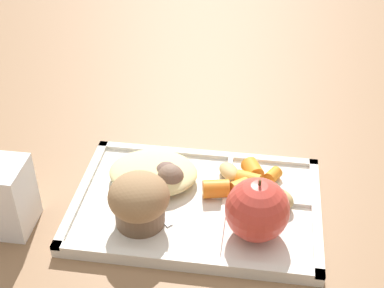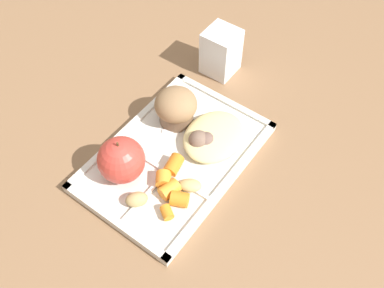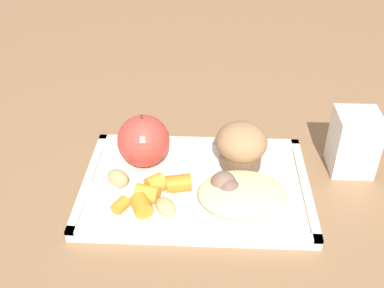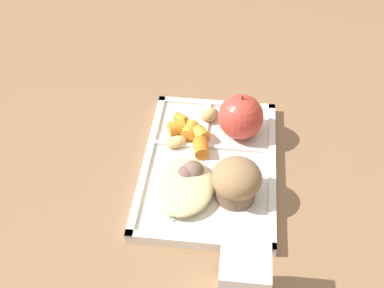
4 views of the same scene
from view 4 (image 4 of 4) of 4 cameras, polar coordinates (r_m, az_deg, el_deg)
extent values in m
plane|color=#846042|center=(0.89, 1.96, -2.85)|extent=(6.00, 6.00, 0.00)
cube|color=silver|center=(0.88, 1.97, -2.56)|extent=(0.34, 0.23, 0.01)
cube|color=silver|center=(0.89, -5.07, -1.56)|extent=(0.34, 0.01, 0.01)
cube|color=silver|center=(0.88, 9.11, -2.68)|extent=(0.34, 0.01, 0.01)
cube|color=silver|center=(1.00, 2.80, 4.66)|extent=(0.01, 0.23, 0.01)
cube|color=silver|center=(0.77, 0.90, -10.91)|extent=(0.01, 0.23, 0.01)
cube|color=silver|center=(0.90, 2.20, -0.35)|extent=(0.01, 0.21, 0.01)
cube|color=silver|center=(0.94, 1.61, 1.67)|extent=(0.15, 0.01, 0.01)
sphere|color=#C63D33|center=(0.91, 5.56, 3.10)|extent=(0.08, 0.08, 0.08)
cylinder|color=#4C381E|center=(0.88, 5.75, 5.21)|extent=(0.00, 0.00, 0.01)
cylinder|color=brown|center=(0.82, 4.99, -5.23)|extent=(0.07, 0.07, 0.03)
ellipsoid|color=#93704C|center=(0.80, 5.12, -3.87)|extent=(0.08, 0.08, 0.06)
cylinder|color=orange|center=(0.95, -1.31, 2.93)|extent=(0.03, 0.03, 0.02)
cylinder|color=orange|center=(0.93, -1.75, 1.89)|extent=(0.04, 0.04, 0.03)
cylinder|color=orange|center=(0.91, 0.99, 1.10)|extent=(0.04, 0.04, 0.03)
cylinder|color=orange|center=(0.89, 1.03, -0.43)|extent=(0.04, 0.03, 0.03)
cylinder|color=orange|center=(0.92, -0.24, 1.56)|extent=(0.04, 0.03, 0.03)
ellipsoid|color=tan|center=(0.95, 2.03, 3.33)|extent=(0.05, 0.04, 0.03)
ellipsoid|color=tan|center=(0.90, -1.85, 0.25)|extent=(0.04, 0.05, 0.02)
ellipsoid|color=beige|center=(0.82, -1.13, -4.79)|extent=(0.13, 0.11, 0.03)
sphere|color=brown|center=(0.83, -0.66, -3.63)|extent=(0.04, 0.04, 0.04)
sphere|color=#755B4C|center=(0.84, 0.10, -3.21)|extent=(0.04, 0.04, 0.04)
cube|color=white|center=(0.84, 2.83, -5.25)|extent=(0.07, 0.07, 0.00)
cube|color=white|center=(0.81, -0.64, -7.22)|extent=(0.04, 0.04, 0.00)
cylinder|color=white|center=(0.81, -2.50, -7.65)|extent=(0.02, 0.02, 0.00)
cylinder|color=white|center=(0.80, -2.13, -8.06)|extent=(0.02, 0.02, 0.00)
cylinder|color=white|center=(0.80, -1.76, -8.47)|extent=(0.02, 0.02, 0.00)
cube|color=white|center=(0.70, 5.85, -15.20)|extent=(0.07, 0.07, 0.10)
camera|label=1|loc=(0.87, 48.83, 23.27)|focal=51.43mm
camera|label=2|loc=(1.01, -17.69, 43.46)|focal=40.40mm
camera|label=3|loc=(0.84, -40.45, 22.42)|focal=43.07mm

